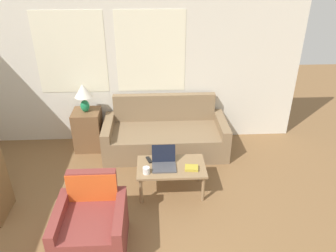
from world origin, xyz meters
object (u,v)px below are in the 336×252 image
object	(u,v)px
tv_remote	(149,160)
table_lamp	(83,94)
armchair	(92,227)
laptop	(164,162)
couch	(165,136)
cup_navy	(146,170)
coffee_table	(171,169)
book_red	(192,168)

from	to	relation	value
tv_remote	table_lamp	bearing A→B (deg)	133.26
armchair	laptop	size ratio (longest dim) A/B	2.59
couch	laptop	size ratio (longest dim) A/B	6.25
couch	armchair	size ratio (longest dim) A/B	2.41
cup_navy	table_lamp	bearing A→B (deg)	125.52
table_lamp	cup_navy	xyz separation A→B (m)	(0.98, -1.38, -0.53)
table_lamp	coffee_table	xyz separation A→B (m)	(1.32, -1.23, -0.62)
tv_remote	book_red	bearing A→B (deg)	-22.48
couch	laptop	distance (m)	1.11
table_lamp	laptop	xyz separation A→B (m)	(1.22, -1.21, -0.51)
couch	cup_navy	bearing A→B (deg)	-103.43
armchair	table_lamp	size ratio (longest dim) A/B	1.75
coffee_table	tv_remote	bearing A→B (deg)	153.87
couch	book_red	bearing A→B (deg)	-75.96
couch	laptop	world-z (taller)	couch
coffee_table	book_red	size ratio (longest dim) A/B	4.89
tv_remote	couch	bearing A→B (deg)	74.46
couch	table_lamp	bearing A→B (deg)	174.49
couch	armchair	xyz separation A→B (m)	(-0.90, -2.02, 0.01)
armchair	book_red	distance (m)	1.46
coffee_table	tv_remote	size ratio (longest dim) A/B	5.88
armchair	coffee_table	bearing A→B (deg)	44.53
couch	book_red	xyz separation A→B (m)	(0.30, -1.19, 0.18)
coffee_table	armchair	bearing A→B (deg)	-135.47
armchair	laptop	xyz separation A→B (m)	(0.83, 0.93, 0.20)
coffee_table	tv_remote	world-z (taller)	tv_remote
book_red	tv_remote	bearing A→B (deg)	157.52
couch	cup_navy	world-z (taller)	couch
table_lamp	laptop	bearing A→B (deg)	-44.91
tv_remote	armchair	bearing A→B (deg)	-120.72
laptop	cup_navy	bearing A→B (deg)	-145.34
cup_navy	book_red	distance (m)	0.60
couch	cup_navy	size ratio (longest dim) A/B	21.84
table_lamp	cup_navy	world-z (taller)	table_lamp
coffee_table	book_red	bearing A→B (deg)	-18.08
table_lamp	coffee_table	size ratio (longest dim) A/B	0.51
table_lamp	tv_remote	distance (m)	1.59
table_lamp	cup_navy	distance (m)	1.77
cup_navy	couch	bearing A→B (deg)	76.57
coffee_table	cup_navy	xyz separation A→B (m)	(-0.33, -0.15, 0.09)
armchair	book_red	bearing A→B (deg)	34.75
armchair	tv_remote	bearing A→B (deg)	59.28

